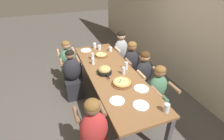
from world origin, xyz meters
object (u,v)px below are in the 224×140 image
Objects in this scene: drinking_glass_e at (93,57)px; drinking_glass_f at (93,61)px; diner_near_midleft at (73,77)px; diner_far_midright at (156,95)px; cocktail_glass_blue at (110,49)px; drinking_glass_b at (99,48)px; skillet_bowl at (104,70)px; empty_plate_b at (141,105)px; drinking_glass_c at (124,71)px; diner_near_left at (69,65)px; diner_near_right at (95,138)px; diner_far_left at (121,56)px; empty_plate_d at (141,89)px; diner_far_center at (143,79)px; drinking_glass_a at (95,46)px; pizza_board_main at (122,83)px; empty_plate_a at (117,101)px; empty_plate_c at (86,50)px; drinking_glass_g at (126,66)px; diner_far_midleft at (131,67)px; drinking_glass_d at (167,108)px.

drinking_glass_e is 0.21m from drinking_glass_f.
diner_near_midleft is 1.03× the size of diner_far_midright.
drinking_glass_e is (0.26, -0.49, 0.02)m from cocktail_glass_blue.
skillet_bowl is at bearing -12.42° from drinking_glass_b.
diner_near_midleft is (-1.54, -0.70, -0.31)m from empty_plate_b.
drinking_glass_c is 0.12× the size of diner_near_midleft.
diner_near_right is (2.16, -0.00, 0.04)m from diner_near_left.
drinking_glass_c is 1.32m from diner_far_left.
diner_near_right reaches higher than cocktail_glass_blue.
diner_near_midleft reaches higher than empty_plate_b.
diner_far_center is at bearing 146.61° from empty_plate_d.
pizza_board_main is at bearing 0.04° from drinking_glass_a.
diner_far_midright is (0.96, 0.88, -0.37)m from drinking_glass_f.
drinking_glass_c is (-0.28, 0.15, 0.04)m from pizza_board_main.
skillet_bowl is 3.39× the size of drinking_glass_b.
drinking_glass_e reaches higher than empty_plate_b.
diner_near_left reaches higher than empty_plate_a.
drinking_glass_c is 0.60m from diner_far_center.
empty_plate_c is (-2.09, -0.26, -0.00)m from empty_plate_b.
skillet_bowl is 0.32× the size of diner_far_left.
diner_far_left is at bearing 20.86° from diner_near_midleft.
drinking_glass_g is 1.49m from diner_near_left.
empty_plate_a is at bearing -9.60° from drinking_glass_b.
diner_far_left is (-0.57, -0.00, 0.02)m from diner_far_midleft.
drinking_glass_f is (-1.19, -0.02, 0.05)m from empty_plate_a.
diner_far_center is at bearing 130.24° from empty_plate_a.
drinking_glass_d is at bearing 12.61° from empty_plate_c.
diner_far_midleft is at bearing -90.00° from diner_far_center.
diner_far_center reaches higher than drinking_glass_d.
drinking_glass_e is 0.91m from diner_far_midleft.
empty_plate_c is 0.21× the size of diner_far_center.
drinking_glass_d is 0.11× the size of diner_near_right.
diner_near_left is at bearing -161.54° from empty_plate_b.
drinking_glass_f is at bearing -143.80° from drinking_glass_c.
drinking_glass_d is (2.31, 0.52, 0.05)m from empty_plate_c.
drinking_glass_d is at bearing -67.65° from diner_near_left.
drinking_glass_f is 0.88m from diner_near_left.
diner_near_midleft is at bearing -83.09° from drinking_glass_e.
diner_far_center reaches higher than empty_plate_a.
drinking_glass_b is at bearing 167.58° from skillet_bowl.
pizza_board_main is at bearing -134.23° from empty_plate_d.
diner_near_right reaches higher than skillet_bowl.
empty_plate_d is 1.76m from diner_far_left.
diner_near_right is 1.63m from diner_far_center.
drinking_glass_a is at bearing 42.40° from diner_near_midleft.
drinking_glass_c is at bearing 150.93° from pizza_board_main.
diner_near_right is at bearing -83.89° from empty_plate_b.
empty_plate_d is at bearing 105.76° from empty_plate_a.
drinking_glass_a is at bearing 172.50° from skillet_bowl.
pizza_board_main is 0.97m from diner_near_right.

